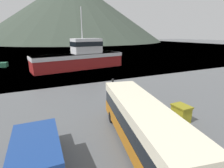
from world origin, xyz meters
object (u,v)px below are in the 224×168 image
at_px(tour_bus, 141,123).
at_px(storage_bin, 181,113).
at_px(fishing_boat, 80,57).
at_px(delivery_van, 37,155).

height_order(tour_bus, storage_bin, tour_bus).
xyz_separation_m(tour_bus, fishing_boat, (3.82, 28.49, 0.65)).
bearing_deg(storage_bin, delivery_van, -173.24).
xyz_separation_m(tour_bus, storage_bin, (5.10, 1.51, -1.00)).
bearing_deg(delivery_van, tour_bus, 0.82).
relative_size(delivery_van, storage_bin, 3.92).
bearing_deg(delivery_van, storage_bin, 9.18).
relative_size(tour_bus, delivery_van, 1.88).
bearing_deg(tour_bus, fishing_boat, 94.25).
xyz_separation_m(delivery_van, fishing_boat, (10.00, 28.31, 1.08)).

